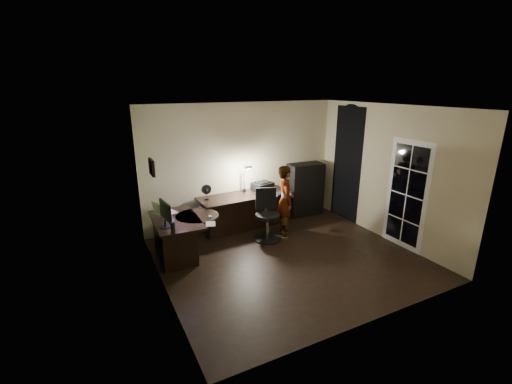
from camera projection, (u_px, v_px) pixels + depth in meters
name	position (u px, v px, depth m)	size (l,w,h in m)	color
floor	(289.00, 258.00, 6.29)	(4.50, 4.00, 0.01)	black
ceiling	(294.00, 107.00, 5.48)	(4.50, 4.00, 0.01)	silver
wall_back	(243.00, 165.00, 7.59)	(4.50, 0.01, 2.70)	#C4B691
wall_front	(379.00, 230.00, 4.18)	(4.50, 0.01, 2.70)	#C4B691
wall_left	(158.00, 208.00, 4.92)	(0.01, 4.00, 2.70)	#C4B691
wall_right	(387.00, 173.00, 6.85)	(0.01, 4.00, 2.70)	#C4B691
green_wall_overlay	(159.00, 208.00, 4.92)	(0.00, 4.00, 2.70)	#455A29
arched_doorway	(347.00, 164.00, 7.84)	(0.01, 0.90, 2.60)	black
french_door	(406.00, 195.00, 6.47)	(0.02, 0.92, 2.10)	white
framed_picture	(152.00, 167.00, 5.17)	(0.04, 0.30, 0.25)	black
desk_left	(177.00, 238.00, 6.25)	(0.79, 1.29, 0.74)	black
desk_right	(245.00, 211.00, 7.51)	(2.05, 0.72, 0.77)	black
cabinet	(305.00, 189.00, 8.28)	(0.84, 0.42, 1.26)	black
laptop_stand	(167.00, 215.00, 6.20)	(0.21, 0.18, 0.09)	silver
laptop	(166.00, 207.00, 6.15)	(0.35, 0.33, 0.24)	silver
monitor	(165.00, 218.00, 5.74)	(0.10, 0.49, 0.33)	black
mouse	(210.00, 216.00, 6.22)	(0.06, 0.09, 0.03)	silver
phone	(200.00, 207.00, 6.72)	(0.07, 0.14, 0.01)	black
pen	(191.00, 211.00, 6.52)	(0.01, 0.13, 0.01)	black
speaker	(173.00, 228.00, 5.53)	(0.07, 0.07, 0.19)	black
notepad	(211.00, 224.00, 5.91)	(0.16, 0.23, 0.01)	silver
desk_fan	(206.00, 192.00, 7.04)	(0.20, 0.11, 0.31)	black
headphones	(280.00, 194.00, 7.27)	(0.21, 0.09, 0.10)	navy
printer	(262.00, 186.00, 7.66)	(0.44, 0.34, 0.19)	black
desk_lamp	(244.00, 177.00, 7.50)	(0.16, 0.30, 0.65)	black
office_chair	(268.00, 216.00, 6.91)	(0.58, 0.58, 1.04)	black
person	(285.00, 200.00, 7.11)	(0.53, 0.35, 1.49)	#D8A88C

